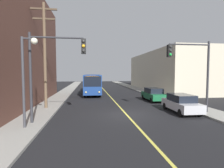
% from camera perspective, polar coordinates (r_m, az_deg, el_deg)
% --- Properties ---
extents(ground_plane, '(120.00, 120.00, 0.00)m').
position_cam_1_polar(ground_plane, '(14.92, 4.76, -9.92)').
color(ground_plane, black).
extents(sidewalk_left, '(2.50, 90.00, 0.15)m').
position_cam_1_polar(sidewalk_left, '(24.75, -17.17, -4.48)').
color(sidewalk_left, gray).
rests_on(sidewalk_left, ground).
extents(sidewalk_right, '(2.50, 90.00, 0.15)m').
position_cam_1_polar(sidewalk_right, '(26.51, 15.55, -3.93)').
color(sidewalk_right, gray).
rests_on(sidewalk_right, ground).
extents(lane_stripe_center, '(0.16, 60.00, 0.01)m').
position_cam_1_polar(lane_stripe_center, '(29.54, -1.47, -3.17)').
color(lane_stripe_center, '#D8CC4C').
rests_on(lane_stripe_center, ground).
extents(building_right_warehouse, '(12.00, 24.75, 7.60)m').
position_cam_1_polar(building_right_warehouse, '(38.99, 19.31, 3.85)').
color(building_right_warehouse, beige).
rests_on(building_right_warehouse, ground).
extents(city_bus, '(2.76, 12.19, 3.20)m').
position_cam_1_polar(city_bus, '(29.63, -6.42, 0.35)').
color(city_bus, navy).
rests_on(city_bus, ground).
extents(parked_car_silver, '(1.92, 4.45, 1.62)m').
position_cam_1_polar(parked_car_silver, '(16.58, 21.60, -5.83)').
color(parked_car_silver, '#B7B7BC').
rests_on(parked_car_silver, ground).
extents(parked_car_green, '(1.84, 4.41, 1.62)m').
position_cam_1_polar(parked_car_green, '(22.39, 13.38, -3.28)').
color(parked_car_green, '#196038').
rests_on(parked_car_green, ground).
extents(utility_pole_near, '(2.40, 0.28, 9.88)m').
position_cam_1_polar(utility_pole_near, '(17.92, -21.11, 10.11)').
color(utility_pole_near, brown).
rests_on(utility_pole_near, sidewalk_left).
extents(traffic_signal_left_corner, '(3.75, 0.48, 6.00)m').
position_cam_1_polar(traffic_signal_left_corner, '(12.43, -18.36, 7.20)').
color(traffic_signal_left_corner, '#2D2D33').
rests_on(traffic_signal_left_corner, sidewalk_left).
extents(traffic_signal_right_corner, '(3.75, 0.48, 6.00)m').
position_cam_1_polar(traffic_signal_right_corner, '(16.13, 24.50, 6.19)').
color(traffic_signal_right_corner, '#2D2D33').
rests_on(traffic_signal_right_corner, sidewalk_right).
extents(street_lamp_left, '(0.98, 0.40, 5.50)m').
position_cam_1_polar(street_lamp_left, '(11.76, -26.06, 4.50)').
color(street_lamp_left, '#38383D').
rests_on(street_lamp_left, sidewalk_left).
extents(fire_hydrant, '(0.44, 0.26, 0.84)m').
position_cam_1_polar(fire_hydrant, '(21.16, 20.67, -4.52)').
color(fire_hydrant, red).
rests_on(fire_hydrant, sidewalk_right).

